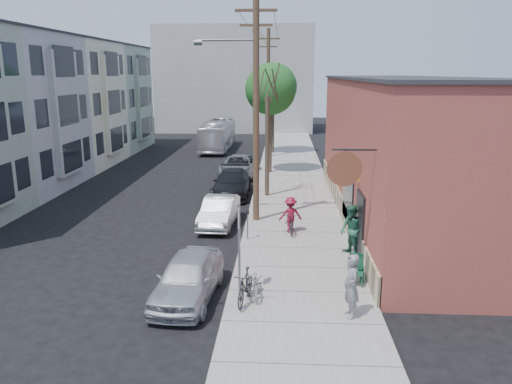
{
  "coord_description": "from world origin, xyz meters",
  "views": [
    {
      "loc": [
        3.63,
        -18.44,
        6.79
      ],
      "look_at": [
        2.45,
        3.59,
        1.5
      ],
      "focal_mm": 35.0,
      "sensor_mm": 36.0,
      "label": 1
    }
  ],
  "objects_px": {
    "sign_post": "(239,240)",
    "parking_meter_far": "(258,176)",
    "car_3": "(239,166)",
    "car_1": "(219,212)",
    "patron_green": "(351,231)",
    "bus": "(218,135)",
    "parked_bike_a": "(245,286)",
    "parking_meter_near": "(247,220)",
    "car_0": "(188,277)",
    "patron_grey": "(351,286)",
    "utility_pole_near": "(255,105)",
    "parked_bike_b": "(256,283)",
    "car_2": "(232,183)",
    "tree_leafy_mid": "(271,90)",
    "tree_bare": "(267,147)",
    "patio_chair_a": "(356,272)",
    "tree_leafy_far": "(273,87)",
    "cyclist": "(290,215)"
  },
  "relations": [
    {
      "from": "parking_meter_near",
      "to": "cyclist",
      "type": "distance_m",
      "value": 2.04
    },
    {
      "from": "utility_pole_near",
      "to": "car_0",
      "type": "height_order",
      "value": "utility_pole_near"
    },
    {
      "from": "parking_meter_near",
      "to": "tree_bare",
      "type": "height_order",
      "value": "tree_bare"
    },
    {
      "from": "parking_meter_near",
      "to": "tree_leafy_mid",
      "type": "xyz_separation_m",
      "value": [
        0.55,
        14.27,
        4.72
      ]
    },
    {
      "from": "patron_grey",
      "to": "car_2",
      "type": "distance_m",
      "value": 15.26
    },
    {
      "from": "patron_green",
      "to": "parked_bike_a",
      "type": "relative_size",
      "value": 1.18
    },
    {
      "from": "patio_chair_a",
      "to": "patron_green",
      "type": "bearing_deg",
      "value": 97.48
    },
    {
      "from": "car_3",
      "to": "car_1",
      "type": "bearing_deg",
      "value": -87.16
    },
    {
      "from": "tree_bare",
      "to": "car_2",
      "type": "bearing_deg",
      "value": 167.55
    },
    {
      "from": "patron_grey",
      "to": "car_3",
      "type": "height_order",
      "value": "patron_grey"
    },
    {
      "from": "patron_grey",
      "to": "tree_leafy_far",
      "type": "bearing_deg",
      "value": 175.11
    },
    {
      "from": "patron_grey",
      "to": "bus",
      "type": "relative_size",
      "value": 0.2
    },
    {
      "from": "tree_bare",
      "to": "patron_green",
      "type": "height_order",
      "value": "tree_bare"
    },
    {
      "from": "patron_grey",
      "to": "utility_pole_near",
      "type": "bearing_deg",
      "value": -171.42
    },
    {
      "from": "bus",
      "to": "patron_green",
      "type": "bearing_deg",
      "value": -72.15
    },
    {
      "from": "car_2",
      "to": "car_3",
      "type": "relative_size",
      "value": 0.99
    },
    {
      "from": "tree_leafy_mid",
      "to": "car_1",
      "type": "distance_m",
      "value": 13.14
    },
    {
      "from": "tree_leafy_far",
      "to": "bus",
      "type": "height_order",
      "value": "tree_leafy_far"
    },
    {
      "from": "patron_grey",
      "to": "patron_green",
      "type": "distance_m",
      "value": 4.89
    },
    {
      "from": "tree_leafy_mid",
      "to": "parking_meter_far",
      "type": "bearing_deg",
      "value": -95.69
    },
    {
      "from": "sign_post",
      "to": "tree_bare",
      "type": "bearing_deg",
      "value": 87.95
    },
    {
      "from": "car_0",
      "to": "car_3",
      "type": "xyz_separation_m",
      "value": [
        -0.05,
        18.76,
        -0.01
      ]
    },
    {
      "from": "car_3",
      "to": "utility_pole_near",
      "type": "bearing_deg",
      "value": -78.65
    },
    {
      "from": "tree_leafy_mid",
      "to": "patio_chair_a",
      "type": "bearing_deg",
      "value": -80.22
    },
    {
      "from": "parking_meter_near",
      "to": "car_0",
      "type": "distance_m",
      "value": 5.51
    },
    {
      "from": "patron_green",
      "to": "car_2",
      "type": "bearing_deg",
      "value": -174.68
    },
    {
      "from": "car_1",
      "to": "car_0",
      "type": "bearing_deg",
      "value": -86.77
    },
    {
      "from": "tree_leafy_far",
      "to": "parking_meter_near",
      "type": "bearing_deg",
      "value": -91.37
    },
    {
      "from": "car_0",
      "to": "car_2",
      "type": "bearing_deg",
      "value": 94.39
    },
    {
      "from": "tree_leafy_far",
      "to": "patio_chair_a",
      "type": "distance_m",
      "value": 27.96
    },
    {
      "from": "tree_leafy_far",
      "to": "parked_bike_a",
      "type": "distance_m",
      "value": 29.11
    },
    {
      "from": "patron_green",
      "to": "car_0",
      "type": "xyz_separation_m",
      "value": [
        -5.4,
        -3.67,
        -0.41
      ]
    },
    {
      "from": "patio_chair_a",
      "to": "car_0",
      "type": "bearing_deg",
      "value": -158.28
    },
    {
      "from": "sign_post",
      "to": "car_3",
      "type": "height_order",
      "value": "sign_post"
    },
    {
      "from": "patio_chair_a",
      "to": "parked_bike_a",
      "type": "relative_size",
      "value": 0.54
    },
    {
      "from": "tree_leafy_far",
      "to": "patron_grey",
      "type": "bearing_deg",
      "value": -84.63
    },
    {
      "from": "patron_grey",
      "to": "parked_bike_b",
      "type": "relative_size",
      "value": 1.19
    },
    {
      "from": "tree_leafy_mid",
      "to": "parked_bike_b",
      "type": "relative_size",
      "value": 4.72
    },
    {
      "from": "tree_leafy_mid",
      "to": "bus",
      "type": "relative_size",
      "value": 0.78
    },
    {
      "from": "utility_pole_near",
      "to": "bus",
      "type": "bearing_deg",
      "value": 101.57
    },
    {
      "from": "tree_leafy_mid",
      "to": "patio_chair_a",
      "type": "relative_size",
      "value": 8.26
    },
    {
      "from": "parking_meter_near",
      "to": "tree_leafy_far",
      "type": "xyz_separation_m",
      "value": [
        0.55,
        22.95,
        4.65
      ]
    },
    {
      "from": "tree_leafy_far",
      "to": "patron_grey",
      "type": "distance_m",
      "value": 29.92
    },
    {
      "from": "patron_green",
      "to": "bus",
      "type": "xyz_separation_m",
      "value": [
        -8.43,
        27.01,
        0.19
      ]
    },
    {
      "from": "sign_post",
      "to": "car_0",
      "type": "relative_size",
      "value": 0.68
    },
    {
      "from": "patio_chair_a",
      "to": "patron_grey",
      "type": "relative_size",
      "value": 0.48
    },
    {
      "from": "car_2",
      "to": "parked_bike_b",
      "type": "bearing_deg",
      "value": -81.27
    },
    {
      "from": "sign_post",
      "to": "parking_meter_far",
      "type": "xyz_separation_m",
      "value": [
        -0.1,
        13.76,
        -0.85
      ]
    },
    {
      "from": "parking_meter_near",
      "to": "car_0",
      "type": "xyz_separation_m",
      "value": [
        -1.45,
        -5.31,
        -0.28
      ]
    },
    {
      "from": "car_1",
      "to": "cyclist",
      "type": "bearing_deg",
      "value": -18.36
    }
  ]
}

